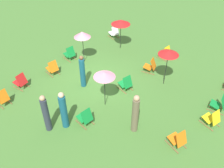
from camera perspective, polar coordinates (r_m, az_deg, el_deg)
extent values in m
plane|color=#477A33|center=(13.02, -3.99, 0.43)|extent=(40.00, 40.00, 0.00)
cube|color=olive|center=(10.53, 15.45, -12.85)|extent=(0.25, 0.74, 0.04)
cube|color=olive|center=(10.30, 13.68, -13.98)|extent=(0.25, 0.74, 0.04)
cube|color=orange|center=(10.26, 14.41, -12.19)|extent=(0.58, 0.55, 0.13)
cube|color=orange|center=(9.93, 15.87, -12.23)|extent=(0.53, 0.37, 0.57)
cylinder|color=olive|center=(10.39, 13.58, -11.74)|extent=(0.43, 0.15, 0.03)
cube|color=olive|center=(12.69, 3.75, -0.63)|extent=(0.18, 0.75, 0.04)
cube|color=olive|center=(12.46, 2.22, -1.42)|extent=(0.18, 0.75, 0.04)
cube|color=#148C38|center=(12.47, 2.73, 0.10)|extent=(0.55, 0.52, 0.13)
cube|color=#148C38|center=(12.13, 3.69, 0.44)|extent=(0.52, 0.33, 0.57)
cylinder|color=olive|center=(12.64, 2.14, 0.30)|extent=(0.44, 0.11, 0.03)
cube|color=olive|center=(11.01, -5.43, -8.27)|extent=(0.10, 0.76, 0.04)
cube|color=olive|center=(10.84, -7.24, -9.42)|extent=(0.10, 0.76, 0.04)
cube|color=#148C38|center=(10.80, -6.75, -7.65)|extent=(0.52, 0.47, 0.13)
cube|color=#148C38|center=(10.42, -5.83, -7.46)|extent=(0.50, 0.29, 0.57)
cylinder|color=olive|center=(10.96, -7.38, -7.35)|extent=(0.44, 0.07, 0.03)
cube|color=olive|center=(11.76, 22.33, -8.05)|extent=(0.22, 0.74, 0.04)
cube|color=olive|center=(11.47, 21.01, -9.04)|extent=(0.22, 0.74, 0.04)
cube|color=yellow|center=(11.47, 21.58, -7.39)|extent=(0.57, 0.54, 0.13)
cube|color=yellow|center=(11.19, 23.10, -7.24)|extent=(0.53, 0.36, 0.57)
cylinder|color=olive|center=(11.58, 20.74, -7.08)|extent=(0.43, 0.14, 0.03)
cube|color=olive|center=(14.12, 8.90, 3.51)|extent=(0.24, 0.74, 0.04)
cube|color=olive|center=(13.77, 8.34, 2.56)|extent=(0.24, 0.74, 0.04)
cube|color=orange|center=(13.82, 8.33, 4.00)|extent=(0.58, 0.55, 0.13)
cube|color=orange|center=(13.60, 9.63, 4.65)|extent=(0.53, 0.37, 0.57)
cylinder|color=olive|center=(13.91, 7.52, 3.96)|extent=(0.43, 0.15, 0.03)
cube|color=olive|center=(12.58, 23.24, -4.78)|extent=(0.16, 0.76, 0.04)
cube|color=olive|center=(12.24, 22.79, -6.01)|extent=(0.16, 0.76, 0.04)
cube|color=#148C38|center=(12.25, 22.86, -4.38)|extent=(0.54, 0.51, 0.13)
cube|color=#148C38|center=(12.07, 24.53, -3.86)|extent=(0.51, 0.32, 0.57)
cylinder|color=olive|center=(12.30, 21.90, -4.31)|extent=(0.44, 0.10, 0.03)
cube|color=olive|center=(14.10, -12.83, 2.88)|extent=(0.13, 0.76, 0.04)
cube|color=olive|center=(13.94, -14.36, 2.16)|extent=(0.13, 0.76, 0.04)
cube|color=orange|center=(13.95, -13.95, 3.54)|extent=(0.53, 0.49, 0.13)
cube|color=orange|center=(13.57, -13.49, 3.97)|extent=(0.51, 0.31, 0.57)
cylinder|color=olive|center=(14.14, -14.32, 3.64)|extent=(0.44, 0.08, 0.03)
cube|color=olive|center=(15.41, 12.44, 6.30)|extent=(0.09, 0.76, 0.04)
cube|color=olive|center=(15.09, 11.48, 5.70)|extent=(0.09, 0.76, 0.04)
cube|color=yellow|center=(15.17, 11.78, 6.95)|extent=(0.51, 0.47, 0.13)
cube|color=yellow|center=(14.89, 12.85, 7.42)|extent=(0.50, 0.28, 0.57)
cylinder|color=olive|center=(15.30, 11.14, 7.02)|extent=(0.44, 0.06, 0.03)
cube|color=olive|center=(12.88, -23.11, -3.58)|extent=(0.06, 0.76, 0.04)
cube|color=orange|center=(12.74, -24.43, -3.03)|extent=(0.49, 0.44, 0.13)
cube|color=orange|center=(12.35, -24.08, -2.66)|extent=(0.49, 0.26, 0.57)
cube|color=olive|center=(17.38, 0.97, 11.12)|extent=(0.23, 0.74, 0.04)
cube|color=olive|center=(17.16, -0.26, 10.75)|extent=(0.23, 0.74, 0.04)
cube|color=white|center=(17.23, 0.17, 11.81)|extent=(0.58, 0.54, 0.13)
cube|color=white|center=(16.88, 0.75, 12.28)|extent=(0.53, 0.36, 0.57)
cylinder|color=olive|center=(17.41, -0.21, 11.85)|extent=(0.43, 0.14, 0.03)
cube|color=olive|center=(15.19, -9.13, 6.23)|extent=(0.11, 0.76, 0.04)
cube|color=olive|center=(14.99, -10.48, 5.59)|extent=(0.11, 0.76, 0.04)
cube|color=#148C38|center=(15.03, -10.13, 6.86)|extent=(0.52, 0.48, 0.13)
cube|color=#148C38|center=(14.67, -9.56, 7.36)|extent=(0.50, 0.29, 0.57)
cylinder|color=olive|center=(15.21, -10.54, 6.92)|extent=(0.44, 0.07, 0.03)
cube|color=olive|center=(13.61, -19.67, -0.06)|extent=(0.15, 0.76, 0.04)
cube|color=olive|center=(13.42, -21.03, -1.06)|extent=(0.15, 0.76, 0.04)
cube|color=red|center=(13.44, -20.85, 0.42)|extent=(0.54, 0.50, 0.13)
cube|color=red|center=(13.07, -20.28, 0.96)|extent=(0.51, 0.32, 0.57)
cylinder|color=olive|center=(13.62, -21.33, 0.47)|extent=(0.44, 0.09, 0.03)
cylinder|color=black|center=(12.60, 12.47, 3.66)|extent=(0.03, 0.03, 2.00)
cone|color=red|center=(12.11, 13.06, 7.17)|extent=(1.01, 1.01, 0.23)
cylinder|color=black|center=(14.22, -6.71, 8.45)|extent=(0.03, 0.03, 1.90)
cone|color=pink|center=(13.83, -6.97, 11.39)|extent=(0.95, 0.95, 0.32)
cylinder|color=black|center=(15.52, 1.98, 11.42)|extent=(0.03, 0.03, 1.90)
cone|color=red|center=(15.16, 2.06, 14.23)|extent=(1.17, 1.17, 0.28)
cylinder|color=black|center=(11.08, -1.70, -1.28)|extent=(0.03, 0.03, 1.85)
cone|color=pink|center=(10.57, -1.78, 2.19)|extent=(0.98, 0.98, 0.23)
cylinder|color=#195972|center=(12.37, -6.87, 2.55)|extent=(0.35, 0.35, 1.60)
sphere|color=brown|center=(11.87, -7.20, 6.05)|extent=(0.21, 0.21, 0.21)
cylinder|color=#195972|center=(10.35, -11.15, -6.42)|extent=(0.35, 0.35, 1.64)
sphere|color=beige|center=(9.73, -11.80, -2.55)|extent=(0.23, 0.23, 0.23)
cylinder|color=#72664C|center=(10.04, 5.41, -7.32)|extent=(0.38, 0.38, 1.68)
sphere|color=tan|center=(9.38, 5.74, -3.29)|extent=(0.24, 0.24, 0.24)
cylinder|color=#333847|center=(10.38, -15.06, -7.01)|extent=(0.29, 0.29, 1.65)
sphere|color=tan|center=(9.76, -15.94, -3.19)|extent=(0.22, 0.22, 0.22)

